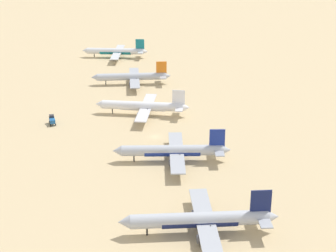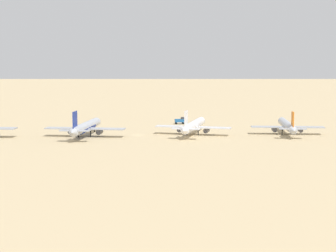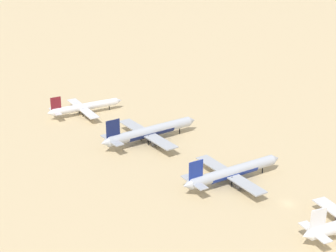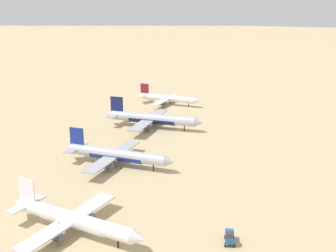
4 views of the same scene
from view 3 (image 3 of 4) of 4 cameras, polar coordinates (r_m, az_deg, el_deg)
ground_plane at (r=200.84m, az=12.57°, el=-8.00°), size 1800.00×1800.00×0.00m
parked_jet_3 at (r=209.91m, az=6.80°, el=-4.85°), size 46.56×37.81×13.43m
parked_jet_4 at (r=244.86m, az=-1.97°, el=-0.61°), size 50.58×40.95×14.63m
parked_jet_5 at (r=281.68m, az=-8.81°, el=1.99°), size 41.14×33.47×11.86m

